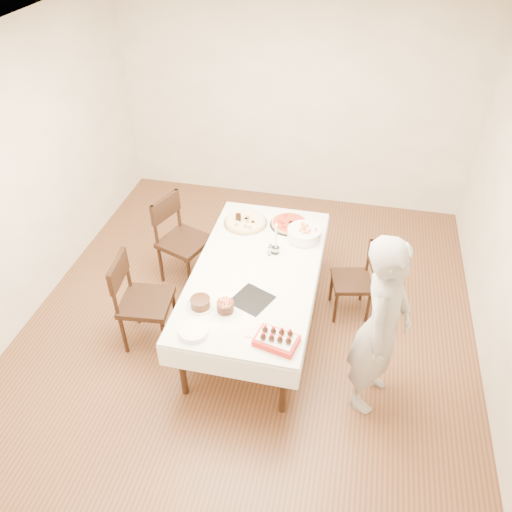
% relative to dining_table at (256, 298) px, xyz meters
% --- Properties ---
extents(floor, '(5.00, 5.00, 0.00)m').
position_rel_dining_table_xyz_m(floor, '(-0.07, 0.06, -0.38)').
color(floor, '#502D1B').
rests_on(floor, ground).
extents(wall_back, '(4.50, 0.04, 2.70)m').
position_rel_dining_table_xyz_m(wall_back, '(-0.07, 2.56, 0.98)').
color(wall_back, '#F2E3CC').
rests_on(wall_back, floor).
extents(wall_front, '(4.50, 0.04, 2.70)m').
position_rel_dining_table_xyz_m(wall_front, '(-0.07, -2.44, 0.98)').
color(wall_front, '#F2E3CC').
rests_on(wall_front, floor).
extents(wall_left, '(0.04, 5.00, 2.70)m').
position_rel_dining_table_xyz_m(wall_left, '(-2.32, 0.06, 0.98)').
color(wall_left, '#F2E3CC').
rests_on(wall_left, floor).
extents(ceiling, '(5.00, 5.00, 0.00)m').
position_rel_dining_table_xyz_m(ceiling, '(-0.07, 0.06, 2.33)').
color(ceiling, white).
rests_on(ceiling, wall_back).
extents(dining_table, '(1.29, 2.22, 0.75)m').
position_rel_dining_table_xyz_m(dining_table, '(0.00, 0.00, 0.00)').
color(dining_table, silver).
rests_on(dining_table, floor).
extents(chair_right_savory, '(0.50, 0.50, 0.82)m').
position_rel_dining_table_xyz_m(chair_right_savory, '(0.90, 0.41, 0.04)').
color(chair_right_savory, black).
rests_on(chair_right_savory, floor).
extents(chair_left_savory, '(0.66, 0.66, 1.00)m').
position_rel_dining_table_xyz_m(chair_left_savory, '(-0.92, 0.56, 0.13)').
color(chair_left_savory, black).
rests_on(chair_left_savory, floor).
extents(chair_left_dessert, '(0.55, 0.55, 0.98)m').
position_rel_dining_table_xyz_m(chair_left_dessert, '(-0.97, -0.40, 0.12)').
color(chair_left_dessert, black).
rests_on(chair_left_dessert, floor).
extents(person, '(0.56, 0.71, 1.71)m').
position_rel_dining_table_xyz_m(person, '(1.15, -0.60, 0.48)').
color(person, '#A7A29D').
rests_on(person, floor).
extents(pizza_white, '(0.52, 0.52, 0.04)m').
position_rel_dining_table_xyz_m(pizza_white, '(-0.27, 0.70, 0.40)').
color(pizza_white, beige).
rests_on(pizza_white, dining_table).
extents(pizza_pepperoni, '(0.42, 0.42, 0.04)m').
position_rel_dining_table_xyz_m(pizza_pepperoni, '(0.19, 0.77, 0.40)').
color(pizza_pepperoni, red).
rests_on(pizza_pepperoni, dining_table).
extents(red_placemat, '(0.29, 0.29, 0.01)m').
position_rel_dining_table_xyz_m(red_placemat, '(0.39, 0.61, 0.38)').
color(red_placemat, '#B21E1E').
rests_on(red_placemat, dining_table).
extents(pasta_bowl, '(0.42, 0.42, 0.11)m').
position_rel_dining_table_xyz_m(pasta_bowl, '(0.37, 0.57, 0.44)').
color(pasta_bowl, white).
rests_on(pasta_bowl, dining_table).
extents(taper_candle, '(0.08, 0.08, 0.36)m').
position_rel_dining_table_xyz_m(taper_candle, '(0.13, 0.28, 0.55)').
color(taper_candle, white).
rests_on(taper_candle, dining_table).
extents(shaker_pair, '(0.09, 0.09, 0.09)m').
position_rel_dining_table_xyz_m(shaker_pair, '(0.08, 0.23, 0.42)').
color(shaker_pair, white).
rests_on(shaker_pair, dining_table).
extents(cola_glass, '(0.07, 0.07, 0.11)m').
position_rel_dining_table_xyz_m(cola_glass, '(-0.34, 0.69, 0.43)').
color(cola_glass, black).
rests_on(cola_glass, dining_table).
extents(layer_cake, '(0.23, 0.23, 0.09)m').
position_rel_dining_table_xyz_m(layer_cake, '(-0.35, -0.59, 0.42)').
color(layer_cake, '#331A0C').
rests_on(layer_cake, dining_table).
extents(cake_board, '(0.41, 0.41, 0.01)m').
position_rel_dining_table_xyz_m(cake_board, '(0.06, -0.41, 0.38)').
color(cake_board, black).
rests_on(cake_board, dining_table).
extents(birthday_cake, '(0.19, 0.19, 0.15)m').
position_rel_dining_table_xyz_m(birthday_cake, '(-0.13, -0.59, 0.46)').
color(birthday_cake, '#3B1A10').
rests_on(birthday_cake, dining_table).
extents(strawberry_box, '(0.37, 0.29, 0.08)m').
position_rel_dining_table_xyz_m(strawberry_box, '(0.35, -0.85, 0.42)').
color(strawberry_box, red).
rests_on(strawberry_box, dining_table).
extents(box_lid, '(0.27, 0.19, 0.02)m').
position_rel_dining_table_xyz_m(box_lid, '(0.23, -0.77, 0.38)').
color(box_lid, beige).
rests_on(box_lid, dining_table).
extents(plate_stack, '(0.27, 0.27, 0.05)m').
position_rel_dining_table_xyz_m(plate_stack, '(-0.32, -0.90, 0.40)').
color(plate_stack, white).
rests_on(plate_stack, dining_table).
extents(china_plate, '(0.23, 0.23, 0.01)m').
position_rel_dining_table_xyz_m(china_plate, '(-0.38, -0.57, 0.38)').
color(china_plate, white).
rests_on(china_plate, dining_table).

